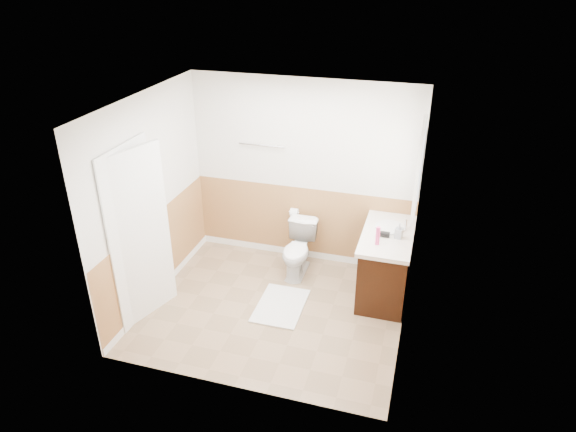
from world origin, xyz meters
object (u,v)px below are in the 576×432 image
(bath_mat, at_px, (281,306))
(vanity_cabinet, at_px, (385,266))
(soap_dispenser, at_px, (399,231))
(lotion_bottle, at_px, (378,236))
(toilet, at_px, (298,250))

(bath_mat, height_order, vanity_cabinet, vanity_cabinet)
(soap_dispenser, bearing_deg, bath_mat, -155.94)
(bath_mat, height_order, lotion_bottle, lotion_bottle)
(bath_mat, height_order, soap_dispenser, soap_dispenser)
(vanity_cabinet, relative_size, lotion_bottle, 5.00)
(toilet, bearing_deg, soap_dispenser, -10.08)
(lotion_bottle, bearing_deg, vanity_cabinet, 70.97)
(soap_dispenser, bearing_deg, lotion_bottle, -134.84)
(bath_mat, relative_size, lotion_bottle, 3.64)
(toilet, bearing_deg, lotion_bottle, -22.99)
(lotion_bottle, distance_m, soap_dispenser, 0.31)
(vanity_cabinet, distance_m, soap_dispenser, 0.56)
(toilet, relative_size, soap_dispenser, 3.78)
(vanity_cabinet, bearing_deg, bath_mat, -151.08)
(bath_mat, distance_m, soap_dispenser, 1.68)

